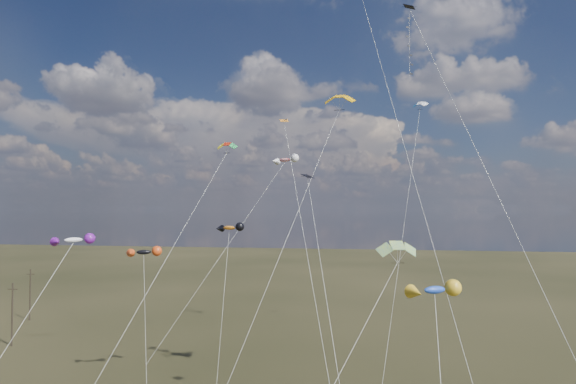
% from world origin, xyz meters
% --- Properties ---
extents(utility_pole_near, '(1.40, 0.20, 8.00)m').
position_xyz_m(utility_pole_near, '(-38.00, 30.00, 4.09)').
color(utility_pole_near, black).
rests_on(utility_pole_near, ground).
extents(utility_pole_far, '(1.40, 0.20, 8.00)m').
position_xyz_m(utility_pole_far, '(-46.00, 44.00, 4.09)').
color(utility_pole_far, black).
rests_on(utility_pole_far, ground).
extents(diamond_black_high, '(10.96, 19.46, 34.06)m').
position_xyz_m(diamond_black_high, '(11.48, 12.50, 29.15)').
color(diamond_black_high, black).
rests_on(diamond_black_high, ground).
extents(diamond_navy_tall, '(10.50, 24.11, 43.77)m').
position_xyz_m(diamond_navy_tall, '(6.50, 21.59, 37.44)').
color(diamond_navy_tall, '#071745').
rests_on(diamond_navy_tall, ground).
extents(diamond_black_mid, '(5.11, 11.25, 20.22)m').
position_xyz_m(diamond_black_mid, '(3.93, 8.93, 14.55)').
color(diamond_black_mid, black).
rests_on(diamond_black_mid, ground).
extents(diamond_orange_center, '(7.19, 13.87, 26.08)m').
position_xyz_m(diamond_orange_center, '(1.44, 15.13, 17.86)').
color(diamond_orange_center, orange).
rests_on(diamond_orange_center, ground).
extents(parafoil_yellow, '(10.16, 14.20, 28.01)m').
position_xyz_m(parafoil_yellow, '(4.86, 16.32, 27.25)').
color(parafoil_yellow, '#DE9B05').
rests_on(parafoil_yellow, ground).
extents(parafoil_blue_white, '(6.70, 25.33, 32.25)m').
position_xyz_m(parafoil_blue_white, '(13.63, 41.57, 31.39)').
color(parafoil_blue_white, '#1171C0').
rests_on(parafoil_blue_white, ground).
extents(parafoil_striped, '(9.37, 11.41, 15.38)m').
position_xyz_m(parafoil_striped, '(9.66, 11.89, 14.58)').
color(parafoil_striped, '#F2F713').
rests_on(parafoil_striped, ground).
extents(parafoil_tricolor, '(7.53, 18.70, 23.82)m').
position_xyz_m(parafoil_tricolor, '(-5.45, 16.10, 23.08)').
color(parafoil_tricolor, gold).
rests_on(parafoil_tricolor, ground).
extents(novelty_black_orange, '(6.29, 9.88, 13.71)m').
position_xyz_m(novelty_black_orange, '(-14.80, 19.18, 13.11)').
color(novelty_black_orange, black).
rests_on(novelty_black_orange, ground).
extents(novelty_orange_black, '(3.16, 9.80, 15.99)m').
position_xyz_m(novelty_orange_black, '(-7.38, 23.80, 15.40)').
color(novelty_orange_black, orange).
rests_on(novelty_orange_black, ground).
extents(novelty_white_purple, '(5.14, 11.68, 15.75)m').
position_xyz_m(novelty_white_purple, '(-11.78, 2.52, 15.25)').
color(novelty_white_purple, white).
rests_on(novelty_white_purple, ground).
extents(novelty_redwhite_stripe, '(14.50, 18.90, 25.19)m').
position_xyz_m(novelty_redwhite_stripe, '(-5.05, 43.02, 24.42)').
color(novelty_redwhite_stripe, red).
rests_on(novelty_redwhite_stripe, ground).
extents(novelty_blue_yellow, '(2.52, 11.04, 13.82)m').
position_xyz_m(novelty_blue_yellow, '(11.07, -1.96, 13.30)').
color(novelty_blue_yellow, blue).
rests_on(novelty_blue_yellow, ground).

